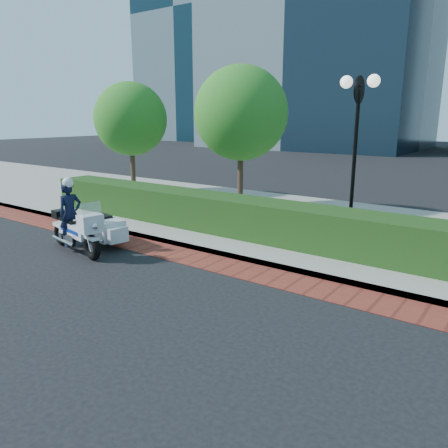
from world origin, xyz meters
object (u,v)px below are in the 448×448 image
Objects in this scene: tree_a at (130,119)px; tree_b at (241,113)px; police_motorcycle at (86,225)px; lamppost at (356,131)px.

tree_a is 5.50m from tree_b.
tree_b is 2.10× the size of police_motorcycle.
lamppost is 4.71m from tree_b.
tree_a reaches higher than police_motorcycle.
police_motorcycle is at bearing -51.52° from tree_a.
police_motorcycle is (4.79, -6.02, -2.58)m from tree_a.
tree_b is at bearing 93.35° from police_motorcycle.
lamppost is at bearing -7.41° from tree_a.
tree_b is (-4.50, 1.30, 0.48)m from lamppost.
tree_b is (5.50, 0.00, 0.21)m from tree_a.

